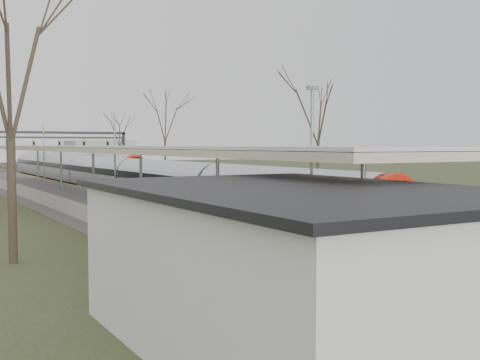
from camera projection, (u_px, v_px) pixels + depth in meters
name	position (u px, v px, depth m)	size (l,w,h in m)	color
track_bed	(125.00, 186.00, 59.17)	(24.00, 160.00, 0.22)	#474442
platform	(78.00, 201.00, 39.37)	(3.50, 69.00, 1.00)	#9E9B93
canopy	(98.00, 149.00, 35.27)	(4.10, 50.00, 3.11)	slate
station_building	(299.00, 272.00, 12.09)	(6.00, 9.00, 3.20)	silver
signal_gantry	(54.00, 140.00, 84.81)	(21.00, 0.59, 6.08)	black
tree_west_near	(9.00, 52.00, 20.37)	(5.00, 5.00, 10.30)	#2D231C
tree_east_far	(318.00, 110.00, 54.38)	(5.00, 5.00, 10.30)	#2D231C
train_near	(105.00, 174.00, 55.80)	(2.62, 75.21, 3.05)	#AAADB4
train_far	(69.00, 162.00, 94.47)	(2.62, 60.21, 3.05)	#AAADB4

